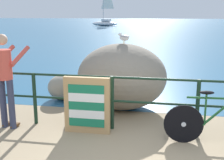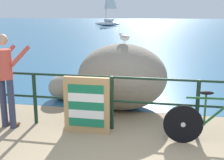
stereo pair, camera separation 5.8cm
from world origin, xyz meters
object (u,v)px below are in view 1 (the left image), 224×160
Objects in this scene: breakwater_boulder_left at (64,87)px; seagull at (124,37)px; bicycle at (216,122)px; sailboat at (105,21)px; breakwater_boulder_main at (122,77)px; person_at_railing at (6,77)px; folded_deckchair_stack at (87,105)px.

seagull is at bearing -14.56° from breakwater_boulder_left.
sailboat is (-10.14, 40.12, 0.32)m from bicycle.
breakwater_boulder_left is at bearing 145.71° from bicycle.
bicycle is 2.44m from breakwater_boulder_main.
bicycle is 0.95× the size of person_at_railing.
breakwater_boulder_main reaches higher than breakwater_boulder_left.
sailboat reaches higher than folded_deckchair_stack.
sailboat is at bearing 22.11° from person_at_railing.
person_at_railing is at bearing -179.05° from folded_deckchair_stack.
seagull is 39.40m from sailboat.
bicycle is 2.23m from folded_deckchair_stack.
seagull is (-1.77, 1.63, 1.23)m from bicycle.
breakwater_boulder_main is at bearing -16.06° from breakwater_boulder_left.
breakwater_boulder_main is 1.65m from breakwater_boulder_left.
bicycle is 0.28× the size of sailboat.
folded_deckchair_stack reaches higher than breakwater_boulder_left.
sailboat is at bearing 100.11° from breakwater_boulder_left.
bicycle is 3.81m from person_at_railing.
person_at_railing is (-3.76, 0.07, 0.60)m from bicycle.
breakwater_boulder_main is at bearing 121.10° from sailboat.
bicycle is at bearing -2.47° from folded_deckchair_stack.
folded_deckchair_stack is 1.57m from breakwater_boulder_main.
breakwater_boulder_left is at bearing 19.58° from seagull.
breakwater_boulder_main is at bearing 74.62° from folded_deckchair_stack.
breakwater_boulder_main is 0.88m from seagull.
bicycle is 41.39m from sailboat.
person_at_railing is 0.89× the size of breakwater_boulder_main.
breakwater_boulder_main is at bearing 73.77° from seagull.
person_at_railing reaches higher than seagull.
folded_deckchair_stack is 2.25m from breakwater_boulder_left.
breakwater_boulder_left is at bearing 120.09° from folded_deckchair_stack.
seagull reaches higher than breakwater_boulder_left.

